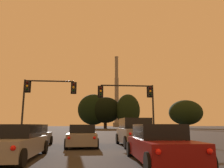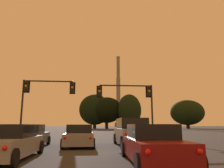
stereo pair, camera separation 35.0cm
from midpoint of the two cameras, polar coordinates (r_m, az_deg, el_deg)
The scene contains 12 objects.
sedan_left_lane_second at distance 10.32m, azimuth -24.98°, elevation -13.74°, with size 1.99×4.71×1.43m.
sedan_center_lane_front at distance 15.25m, azimuth -8.41°, elevation -13.30°, with size 2.07×4.74×1.43m.
sedan_right_lane_second at distance 8.72m, azimuth 11.18°, elevation -15.25°, with size 2.10×4.75×1.43m.
hatchback_left_lane_front at distance 15.73m, azimuth -20.49°, elevation -12.68°, with size 1.91×4.11×1.44m.
suv_right_lane_front at distance 15.41m, azimuth 5.29°, elevation -12.48°, with size 2.15×4.92×1.86m.
traffic_light_overhead_right at distance 22.73m, azimuth 5.38°, elevation -3.40°, with size 5.95×0.50×5.54m.
traffic_light_overhead_left at distance 22.92m, azimuth -18.31°, elevation -2.38°, with size 5.32×0.50×5.87m.
smokestack at distance 164.10m, azimuth 1.17°, elevation -3.80°, with size 5.58×5.58×53.79m.
treeline_center_right at distance 87.82m, azimuth 4.07°, elevation -6.85°, with size 9.58×8.62×13.62m.
treeline_right_mid at distance 91.55m, azimuth -4.97°, elevation -6.65°, with size 12.94×11.65×14.10m.
treeline_far_left at distance 96.60m, azimuth 18.58°, elevation -7.09°, with size 13.95×12.56×11.71m.
treeline_center_left at distance 90.01m, azimuth -1.85°, elevation -6.81°, with size 12.78×11.51×12.76m.
Camera 1 is at (0.28, -1.23, 1.39)m, focal length 35.00 mm.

